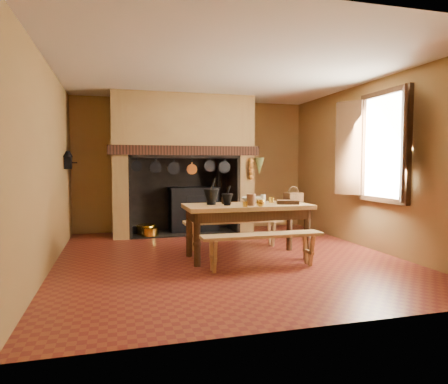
{
  "coord_description": "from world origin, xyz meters",
  "views": [
    {
      "loc": [
        -1.63,
        -5.82,
        1.42
      ],
      "look_at": [
        0.03,
        0.3,
        0.98
      ],
      "focal_mm": 32.0,
      "sensor_mm": 36.0,
      "label": 1
    }
  ],
  "objects_px": {
    "iron_range": "(194,209)",
    "mixing_bowl": "(253,200)",
    "bench_front": "(262,242)",
    "coffee_grinder": "(226,200)",
    "wicker_basket": "(293,197)",
    "work_table": "(247,213)"
  },
  "relations": [
    {
      "from": "iron_range",
      "to": "mixing_bowl",
      "type": "relative_size",
      "value": 4.46
    },
    {
      "from": "iron_range",
      "to": "mixing_bowl",
      "type": "xyz_separation_m",
      "value": [
        0.5,
        -2.34,
        0.38
      ]
    },
    {
      "from": "bench_front",
      "to": "mixing_bowl",
      "type": "height_order",
      "value": "mixing_bowl"
    },
    {
      "from": "iron_range",
      "to": "mixing_bowl",
      "type": "distance_m",
      "value": 2.43
    },
    {
      "from": "bench_front",
      "to": "coffee_grinder",
      "type": "relative_size",
      "value": 10.25
    },
    {
      "from": "wicker_basket",
      "to": "work_table",
      "type": "bearing_deg",
      "value": -178.63
    },
    {
      "from": "iron_range",
      "to": "bench_front",
      "type": "xyz_separation_m",
      "value": [
        0.33,
        -3.22,
        -0.13
      ]
    },
    {
      "from": "bench_front",
      "to": "iron_range",
      "type": "bearing_deg",
      "value": 95.82
    },
    {
      "from": "work_table",
      "to": "bench_front",
      "type": "distance_m",
      "value": 0.73
    },
    {
      "from": "work_table",
      "to": "mixing_bowl",
      "type": "xyz_separation_m",
      "value": [
        0.17,
        0.22,
        0.17
      ]
    },
    {
      "from": "iron_range",
      "to": "mixing_bowl",
      "type": "height_order",
      "value": "iron_range"
    },
    {
      "from": "coffee_grinder",
      "to": "mixing_bowl",
      "type": "bearing_deg",
      "value": -2.87
    },
    {
      "from": "work_table",
      "to": "coffee_grinder",
      "type": "height_order",
      "value": "coffee_grinder"
    },
    {
      "from": "coffee_grinder",
      "to": "work_table",
      "type": "bearing_deg",
      "value": -37.92
    },
    {
      "from": "work_table",
      "to": "mixing_bowl",
      "type": "height_order",
      "value": "mixing_bowl"
    },
    {
      "from": "bench_front",
      "to": "coffee_grinder",
      "type": "bearing_deg",
      "value": 110.67
    },
    {
      "from": "mixing_bowl",
      "to": "iron_range",
      "type": "bearing_deg",
      "value": 101.97
    },
    {
      "from": "work_table",
      "to": "wicker_basket",
      "type": "xyz_separation_m",
      "value": [
        0.84,
        0.18,
        0.21
      ]
    },
    {
      "from": "work_table",
      "to": "wicker_basket",
      "type": "distance_m",
      "value": 0.89
    },
    {
      "from": "work_table",
      "to": "coffee_grinder",
      "type": "distance_m",
      "value": 0.37
    },
    {
      "from": "iron_range",
      "to": "wicker_basket",
      "type": "height_order",
      "value": "iron_range"
    },
    {
      "from": "iron_range",
      "to": "work_table",
      "type": "bearing_deg",
      "value": -82.71
    }
  ]
}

